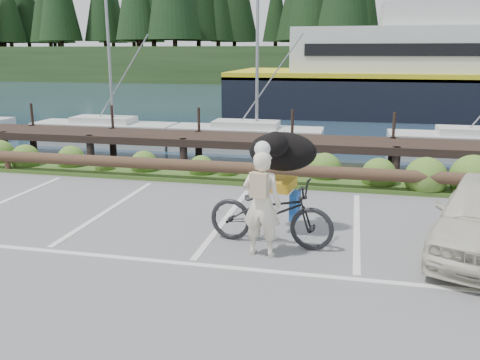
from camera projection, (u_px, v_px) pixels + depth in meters
name	position (u px, v px, depth m)	size (l,w,h in m)	color
ground	(198.00, 255.00, 8.48)	(72.00, 72.00, 0.00)	#605F62
harbor_backdrop	(343.00, 72.00, 82.63)	(170.00, 160.00, 30.00)	#1C3044
vegetation_strip	(257.00, 177.00, 13.49)	(34.00, 1.60, 0.10)	#3D5B21
log_rail	(252.00, 186.00, 12.84)	(32.00, 0.30, 0.60)	#443021
bicycle	(271.00, 212.00, 8.82)	(0.78, 2.23, 1.17)	black
cyclist	(262.00, 204.00, 8.27)	(0.65, 0.43, 1.78)	silver
dog	(283.00, 152.00, 9.24)	(1.24, 0.61, 0.72)	black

